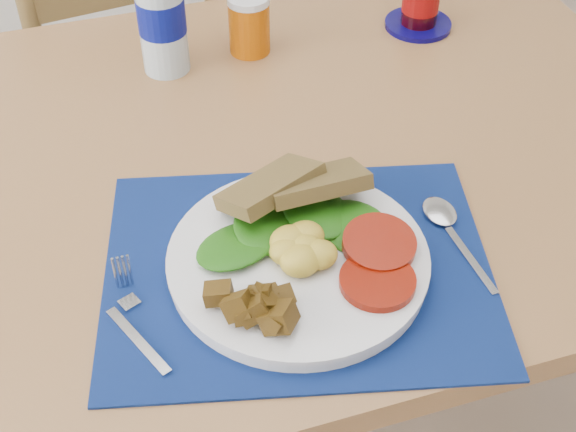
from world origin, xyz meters
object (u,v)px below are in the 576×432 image
Objects in this scene: water_bottle at (160,5)px; juice_glass at (249,26)px; breakfast_plate at (294,259)px; jam_on_saucer at (421,2)px; chair_far at (117,30)px.

juice_glass is at bearing 4.48° from water_bottle.
water_bottle is 0.16m from juice_glass.
breakfast_plate is 2.69× the size of jam_on_saucer.
chair_far is 0.96m from breakfast_plate.
chair_far is at bearing 112.58° from juice_glass.
breakfast_plate is 1.21× the size of water_bottle.
juice_glass reaches higher than breakfast_plate.
chair_far is 0.53m from water_bottle.
chair_far is 4.45× the size of water_bottle.
jam_on_saucer is at bearing -0.26° from water_bottle.
water_bottle is (-0.06, 0.49, 0.09)m from breakfast_plate.
juice_glass is at bearing 64.34° from breakfast_plate.
juice_glass is at bearing 104.79° from chair_far.
jam_on_saucer is (0.44, -0.00, -0.07)m from water_bottle.
juice_glass is 0.30m from jam_on_saucer.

